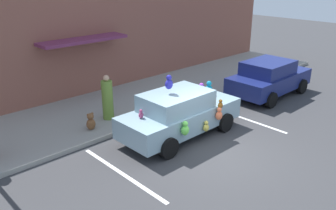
# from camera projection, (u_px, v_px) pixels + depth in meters

# --- Properties ---
(ground_plane) EXTENTS (60.00, 60.00, 0.00)m
(ground_plane) POSITION_uv_depth(u_px,v_px,m) (215.00, 153.00, 10.53)
(ground_plane) COLOR #38383A
(sidewalk) EXTENTS (24.00, 4.00, 0.15)m
(sidewalk) POSITION_uv_depth(u_px,v_px,m) (117.00, 106.00, 13.89)
(sidewalk) COLOR gray
(sidewalk) RESTS_ON ground
(storefront_building) EXTENTS (24.00, 1.25, 6.40)m
(storefront_building) POSITION_uv_depth(u_px,v_px,m) (82.00, 21.00, 14.21)
(storefront_building) COLOR brown
(storefront_building) RESTS_ON ground
(parking_stripe_front) EXTENTS (0.12, 3.60, 0.01)m
(parking_stripe_front) POSITION_uv_depth(u_px,v_px,m) (243.00, 118.00, 13.01)
(parking_stripe_front) COLOR silver
(parking_stripe_front) RESTS_ON ground
(parking_stripe_rear) EXTENTS (0.12, 3.60, 0.01)m
(parking_stripe_rear) POSITION_uv_depth(u_px,v_px,m) (122.00, 174.00, 9.47)
(parking_stripe_rear) COLOR silver
(parking_stripe_rear) RESTS_ON ground
(plush_covered_car) EXTENTS (4.25, 1.97, 2.14)m
(plush_covered_car) POSITION_uv_depth(u_px,v_px,m) (180.00, 113.00, 11.36)
(plush_covered_car) COLOR #87A6B4
(plush_covered_car) RESTS_ON ground
(parked_sedan_behind) EXTENTS (4.05, 2.01, 1.54)m
(parked_sedan_behind) POSITION_uv_depth(u_px,v_px,m) (269.00, 78.00, 15.08)
(parked_sedan_behind) COLOR navy
(parked_sedan_behind) RESTS_ON ground
(teddy_bear_on_sidewalk) EXTENTS (0.31, 0.26, 0.60)m
(teddy_bear_on_sidewalk) POSITION_uv_depth(u_px,v_px,m) (91.00, 122.00, 11.63)
(teddy_bear_on_sidewalk) COLOR brown
(teddy_bear_on_sidewalk) RESTS_ON sidewalk
(pedestrian_walking_past) EXTENTS (0.39, 0.39, 1.61)m
(pedestrian_walking_past) POSITION_uv_depth(u_px,v_px,m) (108.00, 99.00, 12.34)
(pedestrian_walking_past) COLOR olive
(pedestrian_walking_past) RESTS_ON sidewalk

